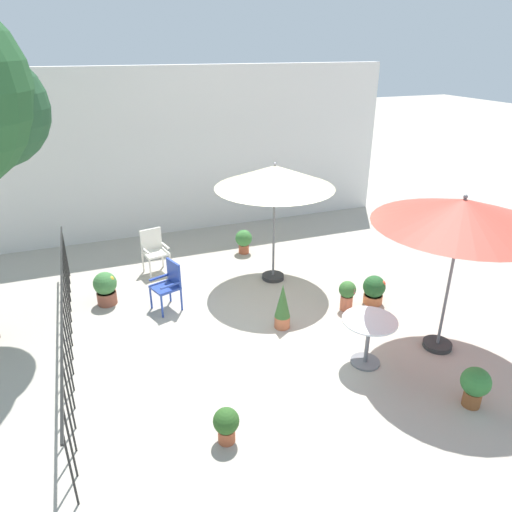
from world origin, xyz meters
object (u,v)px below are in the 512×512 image
potted_plant_4 (106,287)px  patio_chair_0 (154,248)px  potted_plant_0 (244,240)px  potted_plant_3 (347,294)px  patio_umbrella_1 (275,177)px  patio_chair_1 (169,282)px  patio_umbrella_0 (462,213)px  potted_plant_1 (374,289)px  potted_plant_2 (475,385)px  potted_plant_5 (283,306)px  potted_plant_6 (226,424)px  cafe_table_0 (368,333)px

potted_plant_4 → patio_chair_0: bearing=44.3°
potted_plant_0 → potted_plant_3: 3.11m
patio_umbrella_1 → potted_plant_4: size_ratio=3.82×
patio_umbrella_1 → patio_chair_1: patio_umbrella_1 is taller
patio_umbrella_0 → patio_chair_0: (-3.65, 4.25, -1.69)m
patio_chair_0 → potted_plant_3: size_ratio=1.64×
patio_umbrella_1 → patio_chair_1: size_ratio=2.68×
potted_plant_1 → potted_plant_2: (-0.31, -2.74, 0.06)m
patio_chair_1 → potted_plant_5: (1.62, -1.29, -0.11)m
potted_plant_1 → potted_plant_6: bearing=-148.0°
patio_chair_0 → patio_chair_1: patio_chair_0 is taller
potted_plant_2 → potted_plant_3: 2.72m
potted_plant_1 → potted_plant_3: potted_plant_3 is taller
patio_umbrella_1 → potted_plant_5: 2.45m
patio_umbrella_0 → potted_plant_3: patio_umbrella_0 is taller
cafe_table_0 → patio_chair_1: (-2.39, 2.61, -0.01)m
cafe_table_0 → patio_umbrella_0: bearing=-2.5°
patio_umbrella_1 → potted_plant_3: patio_umbrella_1 is taller
patio_chair_1 → potted_plant_0: bearing=41.7°
patio_umbrella_0 → potted_plant_1: patio_umbrella_0 is taller
patio_umbrella_0 → cafe_table_0: size_ratio=3.14×
patio_chair_0 → patio_chair_1: bearing=-90.2°
potted_plant_0 → patio_umbrella_1: bearing=-84.8°
cafe_table_0 → potted_plant_3: cafe_table_0 is taller
cafe_table_0 → potted_plant_5: (-0.77, 1.32, -0.12)m
cafe_table_0 → potted_plant_6: bearing=-163.4°
patio_chair_1 → potted_plant_5: 2.07m
patio_umbrella_0 → potted_plant_0: 5.13m
patio_umbrella_0 → potted_plant_5: patio_umbrella_0 is taller
patio_chair_0 → potted_plant_2: size_ratio=1.58×
potted_plant_5 → potted_plant_6: bearing=-128.4°
potted_plant_3 → potted_plant_4: size_ratio=0.89×
patio_chair_0 → potted_plant_0: (2.03, 0.23, -0.21)m
potted_plant_0 → potted_plant_2: 5.81m
potted_plant_4 → potted_plant_5: bearing=-34.7°
potted_plant_0 → potted_plant_3: potted_plant_3 is taller
patio_umbrella_0 → potted_plant_6: (-3.65, -0.65, -1.94)m
patio_umbrella_0 → potted_plant_2: 2.28m
patio_umbrella_1 → patio_chair_0: 2.91m
patio_umbrella_1 → potted_plant_2: patio_umbrella_1 is taller
potted_plant_0 → patio_chair_0: bearing=-173.5°
potted_plant_0 → potted_plant_1: 3.30m
cafe_table_0 → potted_plant_4: 4.68m
cafe_table_0 → patio_chair_0: patio_chair_0 is taller
potted_plant_1 → potted_plant_5: potted_plant_5 is taller
patio_chair_1 → potted_plant_0: 2.73m
patio_umbrella_1 → potted_plant_1: bearing=-49.2°
potted_plant_0 → potted_plant_2: bearing=-78.6°
potted_plant_3 → cafe_table_0: bearing=-110.1°
patio_umbrella_0 → patio_chair_0: bearing=130.7°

